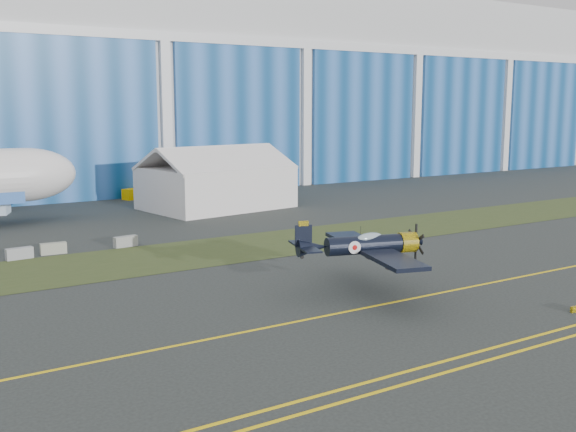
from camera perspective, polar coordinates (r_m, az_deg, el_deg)
ground at (r=38.45m, az=-12.72°, el=-8.56°), size 260.00×260.00×0.00m
grass_median at (r=51.42m, az=-17.97°, el=-4.25°), size 260.00×10.00×0.02m
taxiway_centreline at (r=34.00m, az=-9.84°, el=-10.83°), size 200.00×0.20×0.02m
edge_line_near at (r=26.13m, az=-1.49°, el=-17.08°), size 80.00×0.20×0.02m
edge_line_far at (r=26.91m, az=-2.62°, el=-16.28°), size 80.00×0.20×0.02m
warbird at (r=42.46m, az=6.49°, el=-2.44°), size 12.19×13.55×3.39m
tent at (r=78.29m, az=-6.10°, el=3.32°), size 17.19×13.68×7.27m
tug at (r=87.76m, az=-13.03°, el=1.83°), size 2.69×2.20×1.35m
barrier_a at (r=55.81m, az=-21.79°, el=-2.97°), size 2.05×0.80×0.90m
barrier_b at (r=56.85m, az=-19.25°, el=-2.61°), size 2.03×0.72×0.90m
barrier_c at (r=58.08m, az=-13.59°, el=-2.11°), size 2.07×0.89×0.90m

